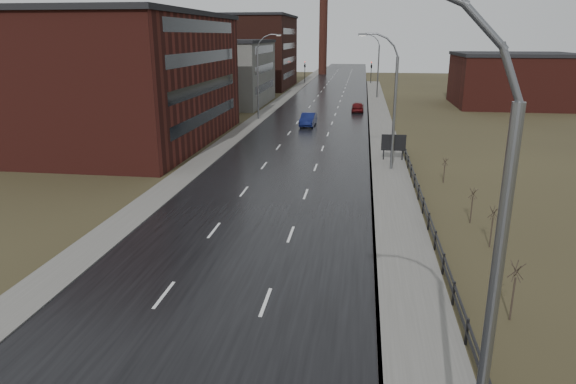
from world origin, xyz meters
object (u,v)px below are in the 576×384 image
(streetlight_main, at_px, (476,302))
(car_near, at_px, (308,120))
(billboard, at_px, (394,143))
(car_far, at_px, (358,107))

(streetlight_main, distance_m, car_near, 56.53)
(billboard, bearing_deg, streetlight_main, -90.96)
(streetlight_main, relative_size, billboard, 4.77)
(billboard, distance_m, car_near, 20.66)
(streetlight_main, bearing_deg, billboard, 89.04)
(car_near, bearing_deg, billboard, -59.89)
(streetlight_main, bearing_deg, car_far, 92.46)
(streetlight_main, height_order, car_far, streetlight_main)
(streetlight_main, xyz_separation_m, car_far, (-2.97, 69.06, -5.29))
(streetlight_main, xyz_separation_m, billboard, (0.63, 37.34, -4.34))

